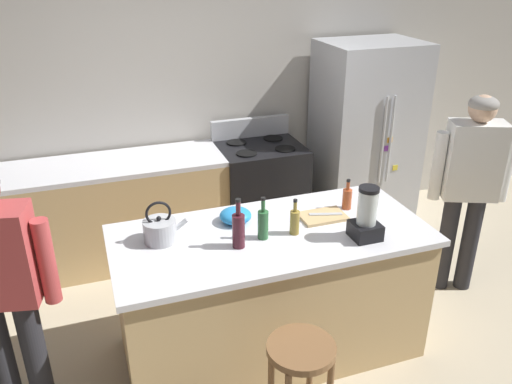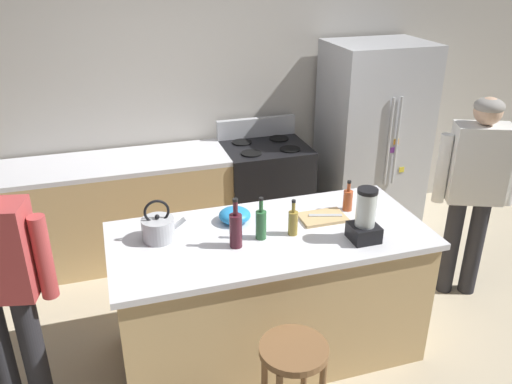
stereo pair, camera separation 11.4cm
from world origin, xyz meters
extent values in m
plane|color=beige|center=(0.00, 0.00, 0.00)|extent=(14.00, 14.00, 0.00)
cube|color=#BCB7AD|center=(0.00, 1.95, 1.35)|extent=(8.00, 0.10, 2.70)
cube|color=tan|center=(0.00, 0.00, 0.44)|extent=(1.94, 0.85, 0.89)
cube|color=silver|center=(0.00, 0.00, 0.91)|extent=(2.00, 0.91, 0.04)
cube|color=tan|center=(-0.80, 1.55, 0.44)|extent=(2.00, 0.64, 0.89)
cube|color=silver|center=(-0.80, 1.55, 0.91)|extent=(2.00, 0.64, 0.04)
cube|color=#B7BABF|center=(1.53, 1.50, 0.90)|extent=(0.90, 0.70, 1.80)
cylinder|color=#B7BABF|center=(1.49, 1.13, 0.99)|extent=(0.02, 0.02, 0.81)
cylinder|color=#B7BABF|center=(1.57, 1.13, 0.99)|extent=(0.02, 0.02, 0.81)
cube|color=yellow|center=(1.67, 1.15, 0.70)|extent=(0.05, 0.01, 0.05)
cube|color=orange|center=(1.57, 1.15, 0.98)|extent=(0.05, 0.01, 0.05)
cube|color=purple|center=(1.55, 1.15, 0.90)|extent=(0.05, 0.01, 0.05)
cube|color=black|center=(0.47, 1.52, 0.46)|extent=(0.76, 0.64, 0.93)
cube|color=black|center=(0.47, 1.20, 0.42)|extent=(0.60, 0.01, 0.24)
cube|color=#B7BABF|center=(0.47, 1.81, 1.02)|extent=(0.76, 0.06, 0.18)
cylinder|color=black|center=(0.29, 1.37, 0.93)|extent=(0.18, 0.18, 0.01)
cylinder|color=black|center=(0.65, 1.37, 0.93)|extent=(0.18, 0.18, 0.01)
cylinder|color=black|center=(0.29, 1.67, 0.93)|extent=(0.18, 0.18, 0.01)
cylinder|color=black|center=(0.65, 1.67, 0.93)|extent=(0.18, 0.18, 0.01)
cylinder|color=#26262B|center=(-1.64, -0.08, 0.43)|extent=(0.15, 0.15, 0.86)
cylinder|color=#26262B|center=(-1.46, -0.12, 0.43)|extent=(0.15, 0.15, 0.86)
cylinder|color=#B23F3F|center=(-1.30, -0.15, 1.08)|extent=(0.11, 0.11, 0.48)
cylinder|color=#26262B|center=(1.76, 0.18, 0.41)|extent=(0.17, 0.17, 0.82)
cylinder|color=#26262B|center=(1.60, 0.25, 0.41)|extent=(0.17, 0.17, 0.82)
cube|color=white|center=(1.68, 0.21, 1.12)|extent=(0.45, 0.36, 0.59)
cylinder|color=white|center=(1.91, 0.11, 1.07)|extent=(0.12, 0.12, 0.53)
cylinder|color=white|center=(1.45, 0.31, 1.07)|extent=(0.12, 0.12, 0.53)
sphere|color=#D8AD8C|center=(1.68, 0.21, 1.51)|extent=(0.26, 0.26, 0.20)
ellipsoid|color=gray|center=(1.68, 0.21, 1.55)|extent=(0.27, 0.27, 0.12)
cylinder|color=brown|center=(-0.13, -0.78, 0.69)|extent=(0.36, 0.36, 0.04)
cylinder|color=brown|center=(-0.02, -0.67, 0.33)|extent=(0.04, 0.04, 0.67)
cube|color=black|center=(0.52, -0.25, 0.98)|extent=(0.17, 0.17, 0.10)
cylinder|color=silver|center=(0.52, -0.25, 1.13)|extent=(0.12, 0.12, 0.22)
cylinder|color=black|center=(0.52, -0.25, 1.25)|extent=(0.12, 0.12, 0.02)
cylinder|color=#2D6638|center=(-0.07, -0.04, 1.02)|extent=(0.07, 0.07, 0.18)
cylinder|color=#2D6638|center=(-0.07, -0.04, 1.15)|extent=(0.03, 0.03, 0.08)
cylinder|color=black|center=(-0.07, -0.04, 1.19)|extent=(0.03, 0.03, 0.02)
cylinder|color=olive|center=(0.13, -0.06, 1.00)|extent=(0.06, 0.06, 0.15)
cylinder|color=olive|center=(0.13, -0.06, 1.11)|extent=(0.02, 0.02, 0.07)
cylinder|color=black|center=(0.13, -0.06, 1.15)|extent=(0.03, 0.03, 0.02)
cylinder|color=#471923|center=(-0.25, -0.09, 1.03)|extent=(0.08, 0.08, 0.21)
cylinder|color=#471923|center=(-0.25, -0.09, 1.18)|extent=(0.03, 0.03, 0.09)
cylinder|color=black|center=(-0.25, -0.09, 1.23)|extent=(0.03, 0.03, 0.02)
cylinder|color=#B24C26|center=(0.60, 0.15, 1.00)|extent=(0.06, 0.06, 0.14)
cylinder|color=#B24C26|center=(0.60, 0.15, 1.10)|extent=(0.02, 0.02, 0.06)
cylinder|color=black|center=(0.60, 0.15, 1.13)|extent=(0.03, 0.03, 0.02)
ellipsoid|color=#268CD8|center=(-0.17, 0.21, 0.97)|extent=(0.21, 0.21, 0.09)
cylinder|color=#B7BABF|center=(-0.68, 0.13, 1.00)|extent=(0.20, 0.20, 0.14)
sphere|color=black|center=(-0.68, 0.13, 1.08)|extent=(0.03, 0.03, 0.03)
cylinder|color=#B7BABF|center=(-0.55, 0.13, 1.02)|extent=(0.09, 0.03, 0.08)
torus|color=black|center=(-0.68, 0.13, 1.12)|extent=(0.16, 0.02, 0.16)
cube|color=tan|center=(0.39, 0.08, 0.94)|extent=(0.30, 0.20, 0.02)
cube|color=#B7BABF|center=(0.41, 0.08, 0.95)|extent=(0.22, 0.09, 0.01)
camera|label=1|loc=(-1.04, -2.68, 2.54)|focal=36.69mm
camera|label=2|loc=(-0.93, -2.71, 2.54)|focal=36.69mm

